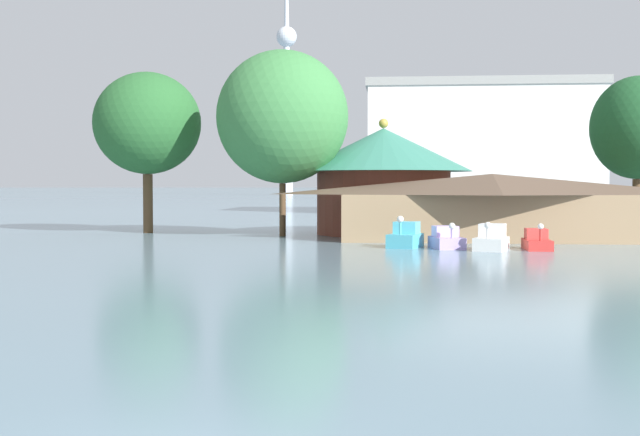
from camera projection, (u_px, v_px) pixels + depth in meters
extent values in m
cube|color=#4CB7CC|center=(405.00, 241.00, 47.41)|extent=(2.23, 2.74, 0.79)
cube|color=#5DCDE2|center=(407.00, 228.00, 47.65)|extent=(1.61, 1.43, 0.70)
cylinder|color=#4CB7CC|center=(400.00, 229.00, 46.50)|extent=(0.14, 0.14, 0.69)
sphere|color=white|center=(400.00, 219.00, 46.48)|extent=(0.38, 0.38, 0.38)
cube|color=#B299D8|center=(447.00, 243.00, 46.81)|extent=(2.06, 2.89, 0.65)
cube|color=#C8ADF0|center=(445.00, 231.00, 47.10)|extent=(1.53, 1.43, 0.62)
cylinder|color=#B299D8|center=(452.00, 234.00, 45.74)|extent=(0.14, 0.14, 0.50)
sphere|color=white|center=(452.00, 226.00, 45.72)|extent=(0.36, 0.36, 0.36)
cube|color=white|center=(491.00, 244.00, 45.48)|extent=(2.29, 2.98, 0.71)
cube|color=white|center=(492.00, 230.00, 45.76)|extent=(1.64, 1.53, 0.74)
cylinder|color=white|center=(488.00, 234.00, 44.48)|extent=(0.14, 0.14, 0.53)
sphere|color=white|center=(488.00, 225.00, 44.46)|extent=(0.36, 0.36, 0.36)
cube|color=red|center=(537.00, 244.00, 45.94)|extent=(1.39, 2.96, 0.57)
cube|color=#E8423C|center=(536.00, 234.00, 46.28)|extent=(1.17, 1.34, 0.58)
cylinder|color=red|center=(541.00, 235.00, 44.75)|extent=(0.14, 0.14, 0.62)
sphere|color=white|center=(541.00, 226.00, 44.73)|extent=(0.32, 0.32, 0.32)
cube|color=#9E7F5B|center=(492.00, 217.00, 53.83)|extent=(19.29, 7.01, 2.98)
pyramid|color=brown|center=(492.00, 184.00, 53.75)|extent=(20.83, 8.06, 1.35)
cylinder|color=brown|center=(383.00, 203.00, 60.43)|extent=(9.77, 9.77, 4.59)
cone|color=#387F6B|center=(383.00, 150.00, 60.28)|extent=(12.95, 12.95, 3.16)
sphere|color=#B7993D|center=(384.00, 123.00, 60.20)|extent=(0.70, 0.70, 0.70)
cylinder|color=brown|center=(148.00, 204.00, 61.75)|extent=(0.73, 0.73, 4.41)
ellipsoid|color=#28602D|center=(147.00, 123.00, 61.50)|extent=(7.98, 7.98, 7.60)
cylinder|color=brown|center=(283.00, 210.00, 57.74)|extent=(0.45, 0.45, 3.71)
ellipsoid|color=#3D7F42|center=(282.00, 117.00, 57.47)|extent=(9.21, 9.21, 9.28)
cylinder|color=brown|center=(636.00, 207.00, 58.72)|extent=(0.60, 0.60, 4.02)
ellipsoid|color=#1E5128|center=(638.00, 127.00, 58.49)|extent=(6.61, 6.61, 7.32)
cube|color=silver|center=(479.00, 153.00, 106.04)|extent=(28.16, 18.08, 15.41)
cube|color=#999993|center=(480.00, 89.00, 105.71)|extent=(28.72, 18.44, 1.00)
cone|color=silver|center=(287.00, 55.00, 281.04)|extent=(4.30, 4.30, 95.91)
sphere|color=silver|center=(287.00, 37.00, 280.80)|extent=(6.96, 6.96, 6.96)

